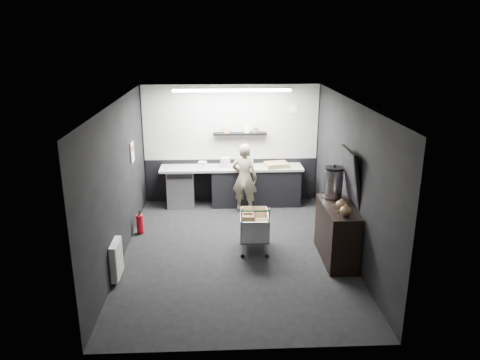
{
  "coord_description": "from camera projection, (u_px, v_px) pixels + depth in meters",
  "views": [
    {
      "loc": [
        -0.29,
        -7.69,
        3.82
      ],
      "look_at": [
        0.09,
        0.4,
        1.23
      ],
      "focal_mm": 35.0,
      "sensor_mm": 36.0,
      "label": 1
    }
  ],
  "objects": [
    {
      "name": "ceiling",
      "position": [
        235.0,
        102.0,
        7.67
      ],
      "size": [
        5.5,
        5.5,
        0.0
      ],
      "primitive_type": "plane",
      "rotation": [
        3.14,
        0.0,
        0.0
      ],
      "color": "silver",
      "rests_on": "wall_back"
    },
    {
      "name": "poster",
      "position": [
        132.0,
        152.0,
        9.16
      ],
      "size": [
        0.02,
        0.3,
        0.4
      ],
      "primitive_type": "cube",
      "color": "silver",
      "rests_on": "wall_left"
    },
    {
      "name": "wall_back",
      "position": [
        231.0,
        144.0,
        10.69
      ],
      "size": [
        5.5,
        0.0,
        5.5
      ],
      "primitive_type": "plane",
      "rotation": [
        1.57,
        0.0,
        0.0
      ],
      "color": "black",
      "rests_on": "floor"
    },
    {
      "name": "sideboard",
      "position": [
        337.0,
        225.0,
        8.07
      ],
      "size": [
        0.56,
        1.31,
        1.96
      ],
      "color": "black",
      "rests_on": "floor"
    },
    {
      "name": "poster_red_band",
      "position": [
        132.0,
        149.0,
        9.14
      ],
      "size": [
        0.02,
        0.22,
        0.1
      ],
      "primitive_type": "cube",
      "color": "red",
      "rests_on": "poster"
    },
    {
      "name": "floor",
      "position": [
        236.0,
        251.0,
        8.49
      ],
      "size": [
        5.5,
        5.5,
        0.0
      ],
      "primitive_type": "plane",
      "color": "black",
      "rests_on": "ground"
    },
    {
      "name": "ceiling_strip",
      "position": [
        232.0,
        91.0,
        9.44
      ],
      "size": [
        2.4,
        0.2,
        0.04
      ],
      "primitive_type": "cube",
      "color": "white",
      "rests_on": "ceiling"
    },
    {
      "name": "fire_extinguisher",
      "position": [
        140.0,
        223.0,
        9.17
      ],
      "size": [
        0.14,
        0.14,
        0.45
      ],
      "color": "red",
      "rests_on": "floor"
    },
    {
      "name": "prep_counter",
      "position": [
        238.0,
        185.0,
        10.66
      ],
      "size": [
        3.2,
        0.61,
        0.9
      ],
      "color": "black",
      "rests_on": "floor"
    },
    {
      "name": "person",
      "position": [
        245.0,
        178.0,
        10.14
      ],
      "size": [
        0.65,
        0.53,
        1.55
      ],
      "primitive_type": "imported",
      "rotation": [
        0.0,
        0.0,
        2.82
      ],
      "color": "#BEB697",
      "rests_on": "floor"
    },
    {
      "name": "wall_clock",
      "position": [
        293.0,
        109.0,
        10.48
      ],
      "size": [
        0.2,
        0.03,
        0.2
      ],
      "primitive_type": "cylinder",
      "rotation": [
        1.57,
        0.0,
        0.0
      ],
      "color": "white",
      "rests_on": "wall_back"
    },
    {
      "name": "radiator",
      "position": [
        116.0,
        259.0,
        7.44
      ],
      "size": [
        0.1,
        0.5,
        0.6
      ],
      "primitive_type": "cube",
      "color": "white",
      "rests_on": "wall_left"
    },
    {
      "name": "cardboard_box",
      "position": [
        277.0,
        165.0,
        10.5
      ],
      "size": [
        0.56,
        0.47,
        0.1
      ],
      "primitive_type": "cube",
      "rotation": [
        0.0,
        0.0,
        0.21
      ],
      "color": "tan",
      "rests_on": "prep_counter"
    },
    {
      "name": "wall_left",
      "position": [
        119.0,
        182.0,
        7.99
      ],
      "size": [
        0.0,
        5.5,
        5.5
      ],
      "primitive_type": "plane",
      "rotation": [
        1.57,
        0.0,
        1.57
      ],
      "color": "black",
      "rests_on": "floor"
    },
    {
      "name": "pink_tub",
      "position": [
        225.0,
        162.0,
        10.48
      ],
      "size": [
        0.22,
        0.22,
        0.22
      ],
      "primitive_type": "cylinder",
      "color": "beige",
      "rests_on": "prep_counter"
    },
    {
      "name": "dado_panel",
      "position": [
        231.0,
        180.0,
        10.93
      ],
      "size": [
        3.95,
        0.02,
        1.0
      ],
      "primitive_type": "cube",
      "color": "black",
      "rests_on": "wall_back"
    },
    {
      "name": "shopping_cart",
      "position": [
        254.0,
        227.0,
        8.44
      ],
      "size": [
        0.54,
        0.87,
        0.94
      ],
      "color": "silver",
      "rests_on": "floor"
    },
    {
      "name": "kitchen_wall_panel",
      "position": [
        231.0,
        123.0,
        10.52
      ],
      "size": [
        3.95,
        0.02,
        1.7
      ],
      "primitive_type": "cube",
      "color": "#BAB9B5",
      "rests_on": "wall_back"
    },
    {
      "name": "wall_front",
      "position": [
        245.0,
        252.0,
        5.46
      ],
      "size": [
        5.5,
        0.0,
        5.5
      ],
      "primitive_type": "plane",
      "rotation": [
        -1.57,
        0.0,
        0.0
      ],
      "color": "black",
      "rests_on": "floor"
    },
    {
      "name": "floating_shelf",
      "position": [
        240.0,
        134.0,
        10.5
      ],
      "size": [
        1.2,
        0.22,
        0.04
      ],
      "primitive_type": "cube",
      "color": "black",
      "rests_on": "wall_back"
    },
    {
      "name": "white_container",
      "position": [
        202.0,
        165.0,
        10.42
      ],
      "size": [
        0.19,
        0.16,
        0.15
      ],
      "primitive_type": "cube",
      "rotation": [
        0.0,
        0.0,
        -0.25
      ],
      "color": "white",
      "rests_on": "prep_counter"
    },
    {
      "name": "wall_right",
      "position": [
        350.0,
        179.0,
        8.17
      ],
      "size": [
        0.0,
        5.5,
        5.5
      ],
      "primitive_type": "plane",
      "rotation": [
        1.57,
        0.0,
        -1.57
      ],
      "color": "black",
      "rests_on": "floor"
    }
  ]
}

